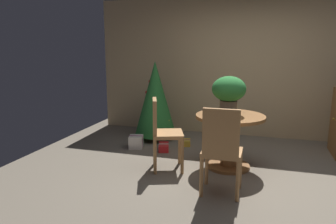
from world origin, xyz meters
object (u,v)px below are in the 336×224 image
(gift_box_gold, at_px, (185,142))
(wooden_chair_near, at_px, (221,147))
(gift_box_cream, at_px, (136,142))
(flower_vase, at_px, (229,91))
(wooden_chair_left_near, at_px, (162,130))
(holiday_tree, at_px, (155,98))
(gift_box_red, at_px, (164,147))
(round_dining_table, at_px, (230,134))

(gift_box_gold, bearing_deg, wooden_chair_near, -64.44)
(gift_box_cream, relative_size, gift_box_gold, 1.19)
(flower_vase, relative_size, wooden_chair_near, 0.51)
(wooden_chair_left_near, bearing_deg, gift_box_cream, 133.06)
(wooden_chair_near, xyz_separation_m, holiday_tree, (-1.46, 1.97, 0.18))
(gift_box_red, bearing_deg, flower_vase, -20.04)
(round_dining_table, distance_m, gift_box_cream, 1.70)
(holiday_tree, bearing_deg, gift_box_gold, -20.58)
(wooden_chair_near, height_order, gift_box_cream, wooden_chair_near)
(wooden_chair_left_near, relative_size, gift_box_cream, 3.62)
(round_dining_table, height_order, holiday_tree, holiday_tree)
(flower_vase, bearing_deg, gift_box_gold, 136.20)
(wooden_chair_left_near, bearing_deg, flower_vase, 24.81)
(round_dining_table, xyz_separation_m, wooden_chair_left_near, (-0.88, -0.32, 0.08))
(wooden_chair_near, bearing_deg, round_dining_table, 90.00)
(flower_vase, height_order, holiday_tree, holiday_tree)
(round_dining_table, xyz_separation_m, holiday_tree, (-1.46, 1.06, 0.28))
(wooden_chair_near, relative_size, gift_box_gold, 4.47)
(gift_box_red, bearing_deg, wooden_chair_left_near, -73.72)
(flower_vase, bearing_deg, round_dining_table, -59.75)
(round_dining_table, xyz_separation_m, gift_box_red, (-1.11, 0.46, -0.43))
(wooden_chair_near, distance_m, wooden_chair_left_near, 1.06)
(round_dining_table, bearing_deg, gift_box_cream, 164.45)
(wooden_chair_left_near, distance_m, holiday_tree, 1.51)
(wooden_chair_near, bearing_deg, gift_box_red, 129.09)
(holiday_tree, bearing_deg, round_dining_table, -36.03)
(holiday_tree, bearing_deg, wooden_chair_left_near, -67.34)
(holiday_tree, distance_m, gift_box_cream, 0.91)
(round_dining_table, relative_size, wooden_chair_near, 0.92)
(holiday_tree, distance_m, gift_box_red, 0.99)
(wooden_chair_near, xyz_separation_m, wooden_chair_left_near, (-0.88, 0.59, -0.02))
(round_dining_table, height_order, wooden_chair_near, wooden_chair_near)
(gift_box_gold, bearing_deg, round_dining_table, -44.87)
(wooden_chair_left_near, bearing_deg, gift_box_gold, 87.31)
(gift_box_gold, bearing_deg, gift_box_red, -127.56)
(wooden_chair_left_near, distance_m, gift_box_cream, 1.14)
(flower_vase, xyz_separation_m, wooden_chair_near, (0.04, -0.98, -0.50))
(round_dining_table, distance_m, holiday_tree, 1.83)
(round_dining_table, distance_m, wooden_chair_left_near, 0.94)
(gift_box_red, distance_m, gift_box_gold, 0.46)
(wooden_chair_near, bearing_deg, gift_box_cream, 139.75)
(wooden_chair_near, height_order, gift_box_red, wooden_chair_near)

